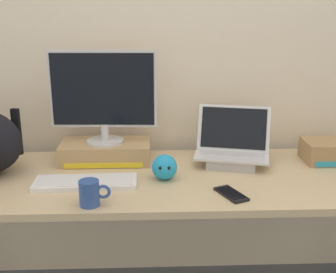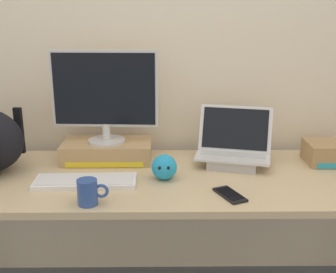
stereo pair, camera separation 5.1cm
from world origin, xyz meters
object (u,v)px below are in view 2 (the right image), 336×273
external_keyboard (85,181)px  toner_box_yellow (107,151)px  open_laptop (233,153)px  cell_phone (230,195)px  coffee_mug (88,192)px  desktop_monitor (105,95)px  plush_toy (164,167)px

external_keyboard → toner_box_yellow: bearing=77.8°
open_laptop → cell_phone: size_ratio=2.27×
coffee_mug → desktop_monitor: bearing=88.9°
desktop_monitor → plush_toy: bearing=-38.6°
toner_box_yellow → external_keyboard: toner_box_yellow is taller
cell_phone → open_laptop: bearing=55.2°
open_laptop → external_keyboard: (-0.65, -0.23, -0.04)m
coffee_mug → toner_box_yellow: bearing=88.9°
toner_box_yellow → coffee_mug: 0.49m
external_keyboard → coffee_mug: 0.21m
toner_box_yellow → cell_phone: 0.68m
open_laptop → coffee_mug: 0.74m
toner_box_yellow → desktop_monitor: bearing=-93.7°
coffee_mug → plush_toy: plush_toy is taller
cell_phone → plush_toy: size_ratio=1.54×
desktop_monitor → toner_box_yellow: bearing=89.0°
desktop_monitor → cell_phone: size_ratio=2.94×
toner_box_yellow → cell_phone: size_ratio=2.52×
open_laptop → coffee_mug: (-0.61, -0.43, -0.00)m
toner_box_yellow → cell_phone: (0.53, -0.42, -0.04)m
cell_phone → coffee_mug: bearing=163.0°
desktop_monitor → cell_phone: 0.75m
toner_box_yellow → coffee_mug: (-0.01, -0.49, 0.00)m
coffee_mug → cell_phone: (0.54, 0.07, -0.04)m
toner_box_yellow → open_laptop: open_laptop is taller
desktop_monitor → open_laptop: (0.60, -0.06, -0.27)m
desktop_monitor → external_keyboard: bearing=-98.1°
external_keyboard → desktop_monitor: bearing=77.7°
open_laptop → cell_phone: (-0.07, -0.36, -0.05)m
coffee_mug → plush_toy: size_ratio=1.08×
toner_box_yellow → plush_toy: 0.37m
open_laptop → coffee_mug: size_ratio=3.23×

